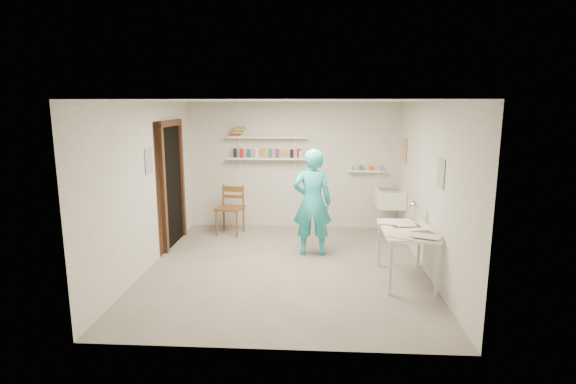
# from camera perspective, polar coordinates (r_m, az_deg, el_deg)

# --- Properties ---
(floor) EXTENTS (4.00, 4.50, 0.02)m
(floor) POSITION_cam_1_polar(r_m,az_deg,el_deg) (6.69, -0.21, -9.62)
(floor) COLOR slate
(floor) RESTS_ON ground
(ceiling) EXTENTS (4.00, 4.50, 0.02)m
(ceiling) POSITION_cam_1_polar(r_m,az_deg,el_deg) (6.25, -0.22, 11.60)
(ceiling) COLOR silver
(ceiling) RESTS_ON wall_back
(wall_back) EXTENTS (4.00, 0.02, 2.40)m
(wall_back) POSITION_cam_1_polar(r_m,az_deg,el_deg) (8.59, 0.74, 3.38)
(wall_back) COLOR silver
(wall_back) RESTS_ON ground
(wall_front) EXTENTS (4.00, 0.02, 2.40)m
(wall_front) POSITION_cam_1_polar(r_m,az_deg,el_deg) (4.17, -2.19, -5.03)
(wall_front) COLOR silver
(wall_front) RESTS_ON ground
(wall_left) EXTENTS (0.02, 4.50, 2.40)m
(wall_left) POSITION_cam_1_polar(r_m,az_deg,el_deg) (6.79, -17.40, 0.79)
(wall_left) COLOR silver
(wall_left) RESTS_ON ground
(wall_right) EXTENTS (0.02, 4.50, 2.40)m
(wall_right) POSITION_cam_1_polar(r_m,az_deg,el_deg) (6.55, 17.62, 0.41)
(wall_right) COLOR silver
(wall_right) RESTS_ON ground
(doorway_recess) EXTENTS (0.02, 0.90, 2.00)m
(doorway_recess) POSITION_cam_1_polar(r_m,az_deg,el_deg) (7.79, -14.48, 0.73)
(doorway_recess) COLOR black
(doorway_recess) RESTS_ON wall_left
(corridor_box) EXTENTS (1.40, 1.50, 2.10)m
(corridor_box) POSITION_cam_1_polar(r_m,az_deg,el_deg) (8.03, -19.32, 1.12)
(corridor_box) COLOR brown
(corridor_box) RESTS_ON ground
(door_lintel) EXTENTS (0.06, 1.05, 0.10)m
(door_lintel) POSITION_cam_1_polar(r_m,az_deg,el_deg) (7.67, -14.72, 8.46)
(door_lintel) COLOR brown
(door_lintel) RESTS_ON wall_left
(door_jamb_near) EXTENTS (0.06, 0.10, 2.00)m
(door_jamb_near) POSITION_cam_1_polar(r_m,az_deg,el_deg) (7.32, -15.51, 0.02)
(door_jamb_near) COLOR brown
(door_jamb_near) RESTS_ON ground
(door_jamb_far) EXTENTS (0.06, 0.10, 2.00)m
(door_jamb_far) POSITION_cam_1_polar(r_m,az_deg,el_deg) (8.26, -13.29, 1.36)
(door_jamb_far) COLOR brown
(door_jamb_far) RESTS_ON ground
(shelf_lower) EXTENTS (1.50, 0.22, 0.03)m
(shelf_lower) POSITION_cam_1_polar(r_m,az_deg,el_deg) (8.48, -2.68, 4.29)
(shelf_lower) COLOR white
(shelf_lower) RESTS_ON wall_back
(shelf_upper) EXTENTS (1.50, 0.22, 0.03)m
(shelf_upper) POSITION_cam_1_polar(r_m,az_deg,el_deg) (8.44, -2.71, 6.98)
(shelf_upper) COLOR white
(shelf_upper) RESTS_ON wall_back
(ledge_shelf) EXTENTS (0.70, 0.14, 0.03)m
(ledge_shelf) POSITION_cam_1_polar(r_m,az_deg,el_deg) (8.56, 9.79, 2.64)
(ledge_shelf) COLOR white
(ledge_shelf) RESTS_ON wall_back
(poster_left) EXTENTS (0.01, 0.28, 0.36)m
(poster_left) POSITION_cam_1_polar(r_m,az_deg,el_deg) (6.78, -17.25, 3.77)
(poster_left) COLOR #334C7F
(poster_left) RESTS_ON wall_left
(poster_right_a) EXTENTS (0.01, 0.34, 0.42)m
(poster_right_a) POSITION_cam_1_polar(r_m,az_deg,el_deg) (8.24, 14.60, 5.14)
(poster_right_a) COLOR #995933
(poster_right_a) RESTS_ON wall_right
(poster_right_b) EXTENTS (0.01, 0.30, 0.38)m
(poster_right_b) POSITION_cam_1_polar(r_m,az_deg,el_deg) (5.97, 18.85, 2.26)
(poster_right_b) COLOR #3F724C
(poster_right_b) RESTS_ON wall_right
(belfast_sink) EXTENTS (0.48, 0.60, 0.30)m
(belfast_sink) POSITION_cam_1_polar(r_m,az_deg,el_deg) (8.23, 12.82, -0.79)
(belfast_sink) COLOR white
(belfast_sink) RESTS_ON wall_right
(man) EXTENTS (0.63, 0.43, 1.69)m
(man) POSITION_cam_1_polar(r_m,az_deg,el_deg) (7.02, 3.10, -1.34)
(man) COLOR #26B5C2
(man) RESTS_ON ground
(wall_clock) EXTENTS (0.30, 0.05, 0.30)m
(wall_clock) POSITION_cam_1_polar(r_m,az_deg,el_deg) (7.19, 3.20, 1.23)
(wall_clock) COLOR beige
(wall_clock) RESTS_ON man
(wooden_chair) EXTENTS (0.52, 0.50, 0.97)m
(wooden_chair) POSITION_cam_1_polar(r_m,az_deg,el_deg) (8.28, -7.39, -2.04)
(wooden_chair) COLOR brown
(wooden_chair) RESTS_ON ground
(work_table) EXTENTS (0.65, 1.09, 0.72)m
(work_table) POSITION_cam_1_polar(r_m,az_deg,el_deg) (6.31, 14.74, -7.71)
(work_table) COLOR white
(work_table) RESTS_ON ground
(desk_lamp) EXTENTS (0.14, 0.14, 0.14)m
(desk_lamp) POSITION_cam_1_polar(r_m,az_deg,el_deg) (6.60, 15.79, -1.67)
(desk_lamp) COLOR silver
(desk_lamp) RESTS_ON work_table
(spray_cans) EXTENTS (1.32, 0.06, 0.17)m
(spray_cans) POSITION_cam_1_polar(r_m,az_deg,el_deg) (8.47, -2.69, 4.96)
(spray_cans) COLOR black
(spray_cans) RESTS_ON shelf_lower
(book_stack) EXTENTS (0.28, 0.14, 0.17)m
(book_stack) POSITION_cam_1_polar(r_m,az_deg,el_deg) (8.51, -6.43, 7.63)
(book_stack) COLOR red
(book_stack) RESTS_ON shelf_upper
(ledge_pots) EXTENTS (0.48, 0.07, 0.09)m
(ledge_pots) POSITION_cam_1_polar(r_m,az_deg,el_deg) (8.55, 9.80, 3.04)
(ledge_pots) COLOR silver
(ledge_pots) RESTS_ON ledge_shelf
(papers) EXTENTS (0.30, 0.22, 0.03)m
(papers) POSITION_cam_1_polar(r_m,az_deg,el_deg) (6.20, 14.91, -4.39)
(papers) COLOR silver
(papers) RESTS_ON work_table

